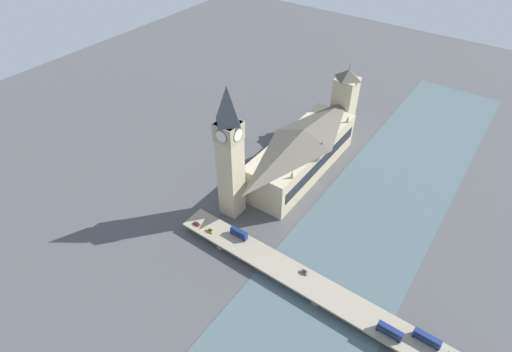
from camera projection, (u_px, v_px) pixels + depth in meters
The scene contains 12 objects.
ground_plane at pixel (317, 187), 247.27m from camera, with size 600.00×600.00×0.00m, color #4C4C4F.
river_water at pixel (377, 213), 229.98m from camera, with size 65.37×360.00×0.30m, color #4C6066.
parliament_hall at pixel (302, 151), 249.62m from camera, with size 28.62×90.24×31.79m.
clock_tower at pixel (230, 152), 204.54m from camera, with size 12.07×12.07×79.76m.
victoria_tower at pixel (344, 102), 279.04m from camera, with size 14.16×14.16×52.35m.
road_bridge at pixel (321, 291), 185.76m from camera, with size 162.74×14.56×4.97m.
double_decker_bus_lead at pixel (239, 233), 208.50m from camera, with size 10.07×2.58×4.68m.
double_decker_bus_mid at pixel (390, 331), 166.81m from camera, with size 11.00×2.62×5.00m.
double_decker_bus_rear at pixel (427, 338), 164.53m from camera, with size 11.45×2.56×4.62m.
car_northbound_tail at pixel (197, 224), 216.07m from camera, with size 4.10×1.77×1.25m.
car_southbound_lead at pixel (304, 272), 191.99m from camera, with size 3.83×1.77×1.43m.
car_southbound_mid at pixel (210, 231), 212.29m from camera, with size 4.28×1.76×1.28m.
Camera 1 is at (-76.34, 171.90, 165.14)m, focal length 28.00 mm.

